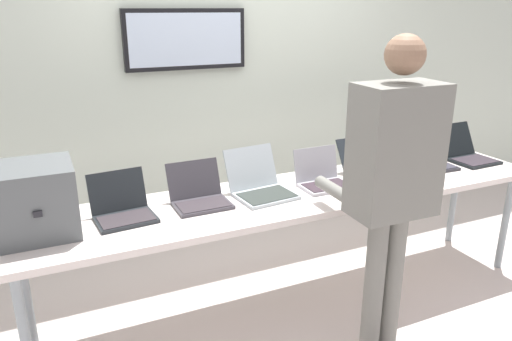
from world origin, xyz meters
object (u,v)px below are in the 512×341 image
object	(u,v)px
workbench	(299,199)
laptop_station_5	(422,158)
laptop_station_4	(371,167)
coffee_mug	(433,178)
person	(393,173)
laptop_station_2	(260,185)
equipment_box	(37,200)
laptop_station_1	(199,195)
laptop_station_3	(322,177)
laptop_station_6	(467,153)
laptop_station_0	(123,208)

from	to	relation	value
workbench	laptop_station_5	size ratio (longest dim) A/B	8.77
laptop_station_4	coffee_mug	distance (m)	0.42
coffee_mug	person	bearing A→B (deg)	-150.70
coffee_mug	laptop_station_5	bearing A→B (deg)	57.60
laptop_station_2	coffee_mug	bearing A→B (deg)	-15.92
person	equipment_box	bearing A→B (deg)	158.70
laptop_station_1	laptop_station_2	bearing A→B (deg)	-1.30
laptop_station_1	laptop_station_2	size ratio (longest dim) A/B	0.79
person	laptop_station_3	bearing A→B (deg)	90.38
laptop_station_2	laptop_station_5	world-z (taller)	laptop_station_2
laptop_station_1	person	bearing A→B (deg)	-40.06
laptop_station_6	laptop_station_0	bearing A→B (deg)	-179.83
equipment_box	laptop_station_3	size ratio (longest dim) A/B	1.25
laptop_station_0	laptop_station_4	bearing A→B (deg)	1.13
laptop_station_0	coffee_mug	xyz separation A→B (m)	(1.93, -0.30, -0.01)
laptop_station_0	laptop_station_5	distance (m)	2.15
laptop_station_3	person	size ratio (longest dim) A/B	0.18
workbench	laptop_station_6	bearing A→B (deg)	2.27
laptop_station_0	person	xyz separation A→B (m)	(1.27, -0.67, 0.23)
equipment_box	laptop_station_3	distance (m)	1.69
laptop_station_5	laptop_station_4	bearing A→B (deg)	-179.60
laptop_station_0	laptop_station_4	world-z (taller)	laptop_station_0
equipment_box	person	bearing A→B (deg)	-21.30
laptop_station_2	laptop_station_5	xyz separation A→B (m)	(1.31, 0.02, -0.00)
laptop_station_1	coffee_mug	distance (m)	1.52
laptop_station_2	laptop_station_6	distance (m)	1.72
laptop_station_3	person	bearing A→B (deg)	-89.62
coffee_mug	equipment_box	bearing A→B (deg)	173.07
equipment_box	laptop_station_6	xyz separation A→B (m)	(2.97, 0.02, -0.12)
laptop_station_2	laptop_station_6	xyz separation A→B (m)	(1.72, -0.00, -0.00)
equipment_box	laptop_station_0	world-z (taller)	equipment_box
workbench	laptop_station_3	bearing A→B (deg)	10.99
equipment_box	laptop_station_6	distance (m)	2.97
person	laptop_station_1	bearing A→B (deg)	139.94
equipment_box	laptop_station_5	size ratio (longest dim) A/B	1.00
laptop_station_0	laptop_station_3	world-z (taller)	laptop_station_0
workbench	coffee_mug	xyz separation A→B (m)	(0.86, -0.25, 0.09)
person	laptop_station_2	bearing A→B (deg)	122.39
laptop_station_4	person	size ratio (longest dim) A/B	0.21
laptop_station_1	laptop_station_4	distance (m)	1.24
workbench	laptop_station_4	size ratio (longest dim) A/B	9.07
laptop_station_4	laptop_station_5	xyz separation A→B (m)	(0.46, 0.00, 0.00)
equipment_box	laptop_station_4	distance (m)	2.11
workbench	laptop_station_6	size ratio (longest dim) A/B	8.83
laptop_station_4	coffee_mug	bearing A→B (deg)	-53.72
laptop_station_2	coffee_mug	distance (m)	1.14
laptop_station_3	laptop_station_5	xyz separation A→B (m)	(0.88, 0.05, 0.00)
laptop_station_4	laptop_station_5	size ratio (longest dim) A/B	0.97
laptop_station_4	laptop_station_6	xyz separation A→B (m)	(0.87, -0.03, 0.00)
laptop_station_5	laptop_station_6	size ratio (longest dim) A/B	1.01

